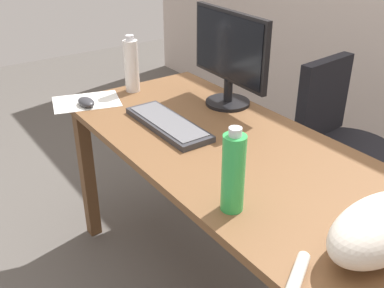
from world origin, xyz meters
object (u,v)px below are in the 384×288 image
Objects in this scene: keyboard at (168,124)px; spray_bottle at (131,65)px; office_chair at (337,162)px; monitor at (229,55)px; computer_mouse at (86,102)px; water_bottle at (233,173)px.

keyboard is 1.63× the size of spray_bottle.
monitor is (-0.24, -0.55, 0.60)m from office_chair.
keyboard is (-0.20, -0.90, 0.39)m from office_chair.
office_chair is 0.85m from monitor.
computer_mouse reaches higher than keyboard.
office_chair is 1.15m from spray_bottle.
water_bottle is (0.63, -0.50, -0.10)m from monitor.
monitor is 1.78× the size of spray_bottle.
office_chair is 8.12× the size of computer_mouse.
spray_bottle reaches higher than keyboard.
monitor is at bearing 97.70° from keyboard.
keyboard is 4.00× the size of computer_mouse.
water_bottle is at bearing -12.52° from spray_bottle.
monitor reaches higher than computer_mouse.
keyboard is at bearing 24.82° from computer_mouse.
monitor is at bearing 34.16° from spray_bottle.
spray_bottle is at bearing 167.48° from water_bottle.
office_chair is 1.00m from keyboard.
office_chair is 2.03× the size of keyboard.
spray_bottle is (-1.02, 0.23, 0.00)m from water_bottle.
computer_mouse is (-0.59, -1.08, 0.39)m from office_chair.
computer_mouse is at bearing -123.17° from monitor.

